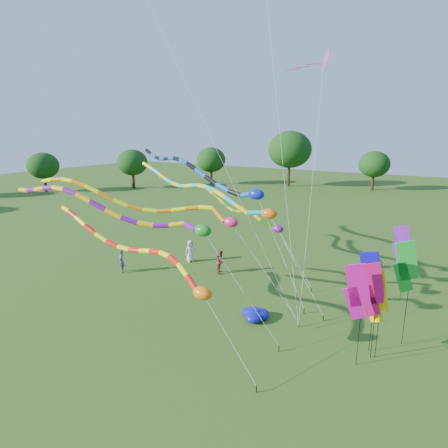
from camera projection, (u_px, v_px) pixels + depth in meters
The scene contains 19 objects.
ground at pixel (213, 356), 16.64m from camera, with size 160.00×160.00×0.00m, color #2B5316.
tree_ring at pixel (168, 206), 21.85m from camera, with size 116.98×116.93×9.56m.
tube_kite_red at pixel (143, 255), 18.12m from camera, with size 13.74×2.51×6.00m.
tube_kite_orange at pixel (155, 205), 19.87m from camera, with size 14.07×3.86×7.80m.
tube_kite_purple at pixel (124, 212), 18.01m from camera, with size 14.22×2.74×7.64m.
tube_kite_blue at pixel (201, 173), 25.83m from camera, with size 16.77×6.75×8.77m.
tube_kite_cyan at pixel (212, 193), 23.41m from camera, with size 14.81×3.33×7.95m.
tube_kite_green at pixel (243, 211), 27.27m from camera, with size 11.72×4.55×5.94m.
delta_kite_high_c at pixel (324, 60), 21.10m from camera, with size 3.62×6.78×14.68m.
banner_pole_magenta_b at pixel (371, 290), 15.79m from camera, with size 1.11×0.50×4.46m.
banner_pole_blue_a at pixel (370, 278), 16.30m from camera, with size 1.16×0.12×4.75m.
banner_pole_magenta_a at pixel (357, 292), 15.26m from camera, with size 1.13×0.44×4.60m.
banner_pole_violet at pixel (402, 246), 21.48m from camera, with size 1.16×0.13×4.56m.
banner_pole_green at pixel (406, 267), 16.69m from camera, with size 1.10×0.53×5.09m.
banner_pole_orange at pixel (376, 296), 16.05m from camera, with size 1.13×0.41×4.11m.
blue_nylon_heap at pixel (253, 315), 19.77m from camera, with size 1.65×1.66×0.58m.
person_a at pixel (190, 251), 28.46m from camera, with size 0.82×0.53×1.67m, color silver.
person_b at pixel (121, 261), 26.27m from camera, with size 0.61×0.40×1.68m, color #434B5F.
person_c at pixel (221, 262), 26.17m from camera, with size 0.79×0.62×1.63m, color brown.
Camera 1 is at (7.97, -12.38, 9.75)m, focal length 30.00 mm.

